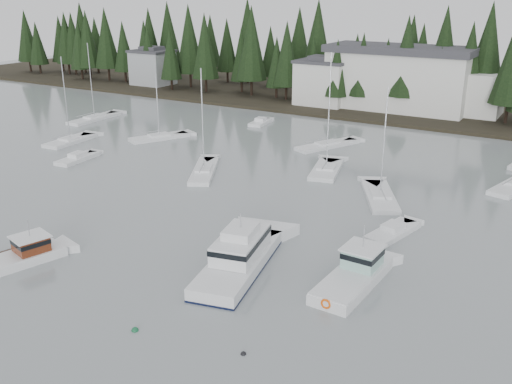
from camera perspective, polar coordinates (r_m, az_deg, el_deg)
ground at (r=36.55m, az=-21.22°, el=-16.15°), size 260.00×260.00×0.00m
far_shore_land at (r=118.54m, az=18.36°, el=8.67°), size 240.00×54.00×1.00m
conifer_treeline at (r=108.00m, az=17.00°, el=7.82°), size 200.00×22.00×20.00m
house_west at (r=106.41m, az=6.72°, el=10.91°), size 9.54×7.42×8.75m
house_far_west at (r=130.73m, az=-10.30°, el=12.24°), size 8.48×7.42×8.25m
harbor_inn at (r=104.28m, az=15.21°, el=10.82°), size 29.50×11.50×10.90m
lobster_boat_brown at (r=49.23m, az=-22.79°, el=-6.13°), size 5.39×8.40×3.95m
cabin_cruiser_center at (r=44.64m, az=-1.68°, el=-6.71°), size 6.16×12.41×5.11m
lobster_boat_teal at (r=43.12m, az=9.82°, el=-8.32°), size 3.37×8.71×4.76m
sailboat_2 at (r=85.46m, az=-18.07°, el=4.79°), size 3.54×8.35×12.50m
sailboat_3 at (r=99.40m, az=-15.84°, el=7.00°), size 3.13×10.48×13.01m
sailboat_5 at (r=68.58m, az=7.05°, el=2.11°), size 5.01×8.90×14.48m
sailboat_6 at (r=79.50m, az=7.14°, el=4.55°), size 6.28×10.05×12.68m
sailboat_7 at (r=60.64m, az=12.26°, el=-0.59°), size 6.83×9.66×12.16m
sailboat_8 at (r=67.90m, az=-5.21°, el=1.98°), size 6.99×10.15×12.78m
sailboat_10 at (r=84.34m, az=-9.64°, el=5.29°), size 6.18×8.92×11.09m
runabout_0 at (r=76.04m, az=-17.40°, el=3.14°), size 2.81×6.42×1.42m
runabout_1 at (r=52.15m, az=13.50°, el=-4.01°), size 3.53×6.67×1.42m
runabout_3 at (r=92.71m, az=0.48°, el=6.91°), size 2.87×5.71×1.42m
mooring_buoy_green at (r=38.23m, az=-12.00°, el=-13.40°), size 0.47×0.47×0.47m
mooring_buoy_dark at (r=35.39m, az=-1.27°, el=-15.91°), size 0.35×0.35×0.35m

